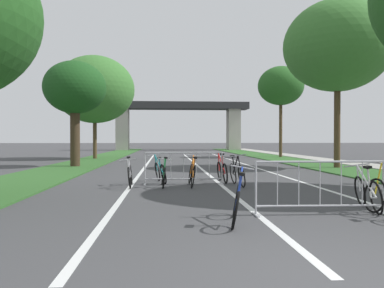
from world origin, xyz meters
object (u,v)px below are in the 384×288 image
tree_left_oak_mid (75,89)px  bicycle_silver_7 (130,175)px  tree_right_pine_far (337,46)px  bicycle_red_4 (222,171)px  bicycle_teal_6 (160,172)px  bicycle_black_0 (237,173)px  bicycle_white_8 (367,192)px  bicycle_orange_3 (192,174)px  bicycle_green_1 (164,175)px  tree_right_cypress_far (281,86)px  bicycle_blue_2 (236,202)px  crowd_barrier_second (184,168)px  crowd_barrier_nearest (320,188)px  tree_left_maple_mid (95,90)px

tree_left_oak_mid → bicycle_silver_7: size_ratio=3.33×
tree_right_pine_far → bicycle_red_4: 10.54m
tree_right_pine_far → bicycle_teal_6: tree_right_pine_far is taller
bicycle_red_4 → bicycle_teal_6: bicycle_red_4 is taller
bicycle_black_0 → bicycle_white_8: bearing=108.4°
tree_left_oak_mid → bicycle_teal_6: size_ratio=3.29×
bicycle_orange_3 → bicycle_silver_7: 1.91m
bicycle_green_1 → tree_right_pine_far: bearing=36.8°
tree_right_cypress_far → bicycle_white_8: bearing=-102.6°
bicycle_black_0 → bicycle_blue_2: 5.47m
bicycle_black_0 → bicycle_red_4: bearing=-77.8°
crowd_barrier_second → bicycle_black_0: size_ratio=1.51×
bicycle_blue_2 → bicycle_white_8: 3.06m
bicycle_blue_2 → crowd_barrier_nearest: bearing=29.8°
tree_right_pine_far → crowd_barrier_nearest: bearing=-115.9°
bicycle_blue_2 → bicycle_black_0: bearing=90.5°
crowd_barrier_nearest → bicycle_orange_3: (-2.15, 4.76, -0.14)m
tree_left_oak_mid → bicycle_orange_3: (5.57, -8.70, -3.74)m
tree_left_oak_mid → bicycle_blue_2: bearing=-66.9°
bicycle_silver_7 → tree_left_oak_mid: bearing=-70.0°
tree_right_cypress_far → bicycle_silver_7: (-10.30, -18.41, -5.35)m
tree_left_maple_mid → bicycle_green_1: 18.36m
crowd_barrier_nearest → bicycle_white_8: bearing=19.3°
bicycle_teal_6 → tree_left_oak_mid: bearing=108.9°
tree_right_pine_far → crowd_barrier_second: 11.68m
tree_left_oak_mid → bicycle_green_1: bearing=-61.9°
bicycle_blue_2 → tree_right_pine_far: bearing=70.0°
crowd_barrier_nearest → bicycle_teal_6: bearing=118.6°
tree_left_oak_mid → crowd_barrier_nearest: (7.71, -13.45, -3.60)m
tree_right_pine_far → bicycle_teal_6: 12.01m
tree_right_pine_far → bicycle_green_1: (-8.66, -6.92, -5.76)m
bicycle_silver_7 → bicycle_green_1: bearing=174.6°
bicycle_black_0 → bicycle_white_8: size_ratio=1.03×
bicycle_green_1 → crowd_barrier_nearest: bearing=-59.1°
tree_right_cypress_far → bicycle_teal_6: bearing=-118.4°
tree_right_pine_far → bicycle_white_8: 13.37m
tree_left_maple_mid → tree_left_oak_mid: bearing=-86.9°
tree_left_oak_mid → bicycle_blue_2: size_ratio=3.29×
bicycle_teal_6 → crowd_barrier_nearest: bearing=-73.3°
bicycle_teal_6 → tree_right_cypress_far: bearing=49.7°
tree_right_cypress_far → bicycle_orange_3: 20.90m
bicycle_orange_3 → bicycle_red_4: size_ratio=1.00×
bicycle_orange_3 → bicycle_red_4: (1.10, 1.07, -0.01)m
crowd_barrier_nearest → bicycle_silver_7: bearing=130.6°
crowd_barrier_second → bicycle_silver_7: (-1.68, -0.50, -0.16)m
tree_right_pine_far → bicycle_teal_6: (-8.78, -5.83, -5.75)m
tree_left_maple_mid → bicycle_blue_2: (6.42, -22.25, -4.76)m
bicycle_blue_2 → bicycle_white_8: bearing=30.0°
crowd_barrier_second → tree_right_pine_far: bearing=38.5°
tree_left_oak_mid → bicycle_black_0: 11.74m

